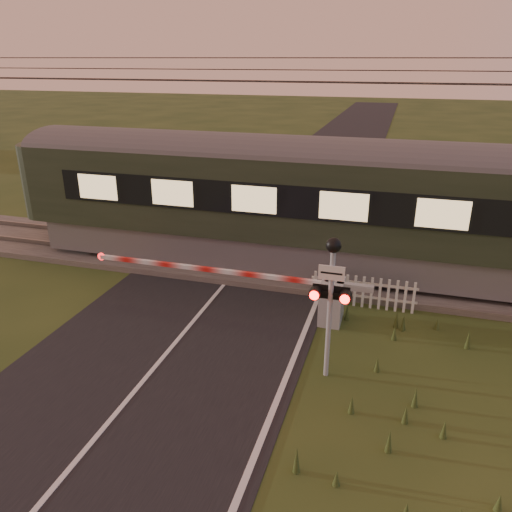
% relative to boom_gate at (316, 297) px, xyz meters
% --- Properties ---
extents(ground, '(160.00, 160.00, 0.00)m').
position_rel_boom_gate_xyz_m(ground, '(-2.85, -3.62, -0.61)').
color(ground, '#263815').
rests_on(ground, ground).
extents(road, '(6.00, 140.00, 0.03)m').
position_rel_boom_gate_xyz_m(road, '(-2.84, -3.85, -0.60)').
color(road, black).
rests_on(road, ground).
extents(track_bed, '(140.00, 3.40, 0.39)m').
position_rel_boom_gate_xyz_m(track_bed, '(-2.85, 2.88, -0.55)').
color(track_bed, '#47423D').
rests_on(track_bed, ground).
extents(overhead_wires, '(120.00, 0.62, 0.62)m').
position_rel_boom_gate_xyz_m(overhead_wires, '(-2.85, 2.88, 5.11)').
color(overhead_wires, black).
rests_on(overhead_wires, ground).
extents(boom_gate, '(7.48, 0.83, 1.10)m').
position_rel_boom_gate_xyz_m(boom_gate, '(0.00, 0.00, 0.00)').
color(boom_gate, gray).
rests_on(boom_gate, ground).
extents(crossing_signal, '(0.77, 0.34, 3.01)m').
position_rel_boom_gate_xyz_m(crossing_signal, '(0.65, -2.31, 1.46)').
color(crossing_signal, gray).
rests_on(crossing_signal, ground).
extents(picket_fence, '(2.74, 0.07, 0.86)m').
position_rel_boom_gate_xyz_m(picket_fence, '(1.08, 0.98, -0.18)').
color(picket_fence, silver).
rests_on(picket_fence, ground).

